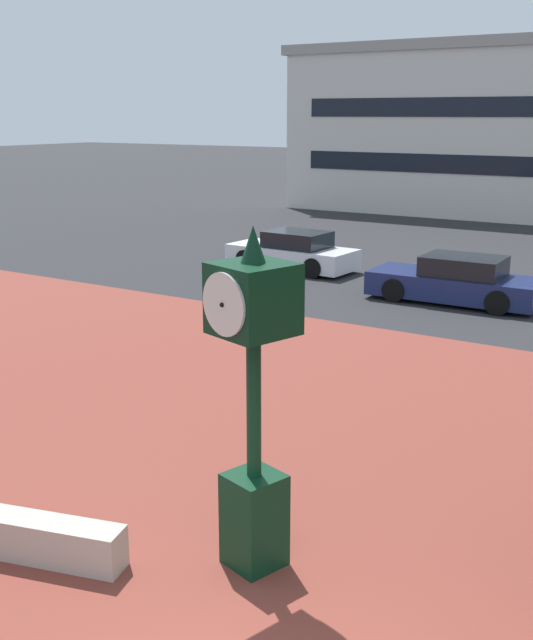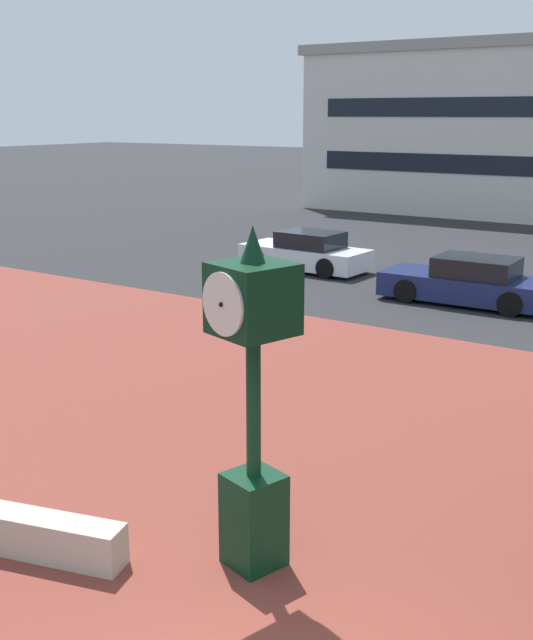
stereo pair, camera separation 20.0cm
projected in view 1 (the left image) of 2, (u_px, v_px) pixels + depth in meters
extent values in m
cube|color=brown|center=(432.00, 527.00, 9.66)|extent=(44.00, 16.33, 0.01)
cube|color=black|center=(254.00, 520.00, 8.74)|extent=(0.72, 0.72, 1.10)
cylinder|color=black|center=(254.00, 406.00, 8.39)|extent=(0.16, 0.16, 1.63)
cube|color=black|center=(253.00, 299.00, 8.08)|extent=(0.94, 0.94, 0.76)
cylinder|color=silver|center=(281.00, 293.00, 8.33)|extent=(0.64, 0.22, 0.66)
sphere|color=black|center=(283.00, 293.00, 8.35)|extent=(0.05, 0.05, 0.05)
cylinder|color=silver|center=(224.00, 305.00, 7.83)|extent=(0.64, 0.22, 0.66)
sphere|color=black|center=(222.00, 305.00, 7.82)|extent=(0.05, 0.05, 0.05)
cone|color=black|center=(253.00, 244.00, 7.94)|extent=(0.26, 0.26, 0.39)
cube|color=navy|center=(454.00, 286.00, 21.10)|extent=(4.57, 1.84, 0.64)
cube|color=black|center=(464.00, 267.00, 20.84)|extent=(2.11, 1.55, 0.56)
cylinder|color=black|center=(394.00, 290.00, 21.15)|extent=(0.64, 0.23, 0.64)
cylinder|color=black|center=(415.00, 280.00, 22.51)|extent=(0.64, 0.23, 0.64)
cylinder|color=black|center=(498.00, 303.00, 19.75)|extent=(0.64, 0.23, 0.64)
cylinder|color=black|center=(514.00, 291.00, 21.10)|extent=(0.64, 0.23, 0.64)
cube|color=silver|center=(292.00, 256.00, 25.51)|extent=(4.32, 1.92, 0.64)
cube|color=black|center=(297.00, 240.00, 25.24)|extent=(2.02, 1.57, 0.56)
cylinder|color=black|center=(245.00, 259.00, 25.64)|extent=(0.65, 0.25, 0.64)
cylinder|color=black|center=(273.00, 253.00, 26.89)|extent=(0.65, 0.25, 0.64)
cylinder|color=black|center=(313.00, 268.00, 24.18)|extent=(0.65, 0.25, 0.64)
cylinder|color=black|center=(339.00, 261.00, 25.43)|extent=(0.65, 0.25, 0.64)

